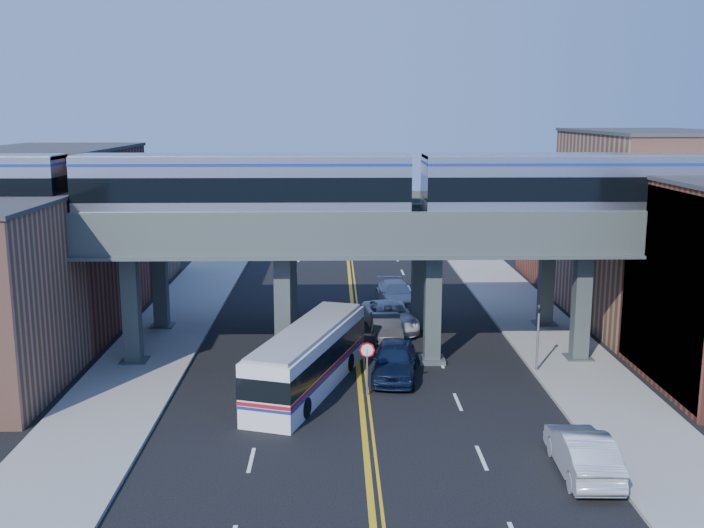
{
  "coord_description": "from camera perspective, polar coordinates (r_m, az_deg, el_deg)",
  "views": [
    {
      "loc": [
        -1.22,
        -32.51,
        13.32
      ],
      "look_at": [
        -0.3,
        8.12,
        5.4
      ],
      "focal_mm": 40.0,
      "sensor_mm": 36.0,
      "label": 1
    }
  ],
  "objects": [
    {
      "name": "transit_train",
      "position": [
        40.95,
        -7.82,
        5.55
      ],
      "size": [
        52.54,
        3.3,
        3.85
      ],
      "color": "black",
      "rests_on": "elevated_viaduct_near"
    },
    {
      "name": "elevated_viaduct_near",
      "position": [
        41.1,
        0.43,
        1.43
      ],
      "size": [
        52.0,
        3.6,
        7.4
      ],
      "color": "#46514F",
      "rests_on": "ground"
    },
    {
      "name": "traffic_signal",
      "position": [
        41.39,
        13.39,
        -4.72
      ],
      "size": [
        0.15,
        0.18,
        4.1
      ],
      "color": "slate",
      "rests_on": "ground"
    },
    {
      "name": "building_east_c",
      "position": [
        65.19,
        16.35,
        2.81
      ],
      "size": [
        8.0,
        10.0,
        9.0
      ],
      "primitive_type": "cube",
      "color": "brown",
      "rests_on": "ground"
    },
    {
      "name": "elevated_viaduct_far",
      "position": [
        48.01,
        0.18,
        2.83
      ],
      "size": [
        52.0,
        3.6,
        7.4
      ],
      "color": "#46514F",
      "rests_on": "ground"
    },
    {
      "name": "transit_bus",
      "position": [
        38.39,
        -3.2,
        -6.95
      ],
      "size": [
        5.82,
        11.43,
        2.89
      ],
      "rotation": [
        0.0,
        0.0,
        1.26
      ],
      "color": "silver",
      "rests_on": "ground"
    },
    {
      "name": "car_lane_c",
      "position": [
        48.75,
        2.76,
        -3.81
      ],
      "size": [
        3.58,
        6.38,
        1.68
      ],
      "primitive_type": "imported",
      "rotation": [
        0.0,
        0.0,
        0.13
      ],
      "color": "white",
      "rests_on": "ground"
    },
    {
      "name": "car_lane_d",
      "position": [
        54.85,
        3.22,
        -2.18
      ],
      "size": [
        2.83,
        5.77,
        1.62
      ],
      "primitive_type": "imported",
      "rotation": [
        0.0,
        0.0,
        0.1
      ],
      "color": "silver",
      "rests_on": "ground"
    },
    {
      "name": "building_east_b",
      "position": [
        52.87,
        20.64,
        2.36
      ],
      "size": [
        8.0,
        14.0,
        12.0
      ],
      "primitive_type": "cube",
      "color": "#9E6951",
      "rests_on": "ground"
    },
    {
      "name": "sidewalk_west",
      "position": [
        45.69,
        -14.32,
        -6.17
      ],
      "size": [
        5.0,
        70.0,
        0.16
      ],
      "primitive_type": "cube",
      "color": "gray",
      "rests_on": "ground"
    },
    {
      "name": "ground",
      "position": [
        35.15,
        0.81,
        -11.24
      ],
      "size": [
        120.0,
        120.0,
        0.0
      ],
      "primitive_type": "plane",
      "color": "black",
      "rests_on": "ground"
    },
    {
      "name": "car_lane_a",
      "position": [
        40.12,
        3.11,
        -7.0
      ],
      "size": [
        2.81,
        5.61,
        1.84
      ],
      "primitive_type": "imported",
      "rotation": [
        0.0,
        0.0,
        -0.12
      ],
      "color": "#0E1935",
      "rests_on": "ground"
    },
    {
      "name": "mural_panel",
      "position": [
        40.68,
        21.56,
        -1.92
      ],
      "size": [
        0.1,
        9.5,
        9.5
      ],
      "primitive_type": "cube",
      "color": "teal",
      "rests_on": "ground"
    },
    {
      "name": "car_lane_b",
      "position": [
        46.38,
        2.5,
        -4.69
      ],
      "size": [
        1.78,
        4.71,
        1.53
      ],
      "primitive_type": "imported",
      "rotation": [
        0.0,
        0.0,
        0.03
      ],
      "color": "#343437",
      "rests_on": "ground"
    },
    {
      "name": "sidewalk_east",
      "position": [
        46.3,
        14.79,
        -5.96
      ],
      "size": [
        5.0,
        70.0,
        0.16
      ],
      "primitive_type": "cube",
      "color": "gray",
      "rests_on": "ground"
    },
    {
      "name": "building_west_c",
      "position": [
        64.56,
        -16.81,
        2.26
      ],
      "size": [
        8.0,
        10.0,
        8.0
      ],
      "primitive_type": "cube",
      "color": "#9E6951",
      "rests_on": "ground"
    },
    {
      "name": "building_west_b",
      "position": [
        52.08,
        -20.66,
        1.68
      ],
      "size": [
        8.0,
        14.0,
        11.0
      ],
      "primitive_type": "cube",
      "color": "brown",
      "rests_on": "ground"
    },
    {
      "name": "stop_sign",
      "position": [
        37.37,
        1.11,
        -6.99
      ],
      "size": [
        0.76,
        0.09,
        2.63
      ],
      "color": "slate",
      "rests_on": "ground"
    },
    {
      "name": "car_parked_curb",
      "position": [
        31.22,
        16.42,
        -13.0
      ],
      "size": [
        1.96,
        5.19,
        1.69
      ],
      "primitive_type": "imported",
      "rotation": [
        0.0,
        0.0,
        3.11
      ],
      "color": "silver",
      "rests_on": "ground"
    }
  ]
}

